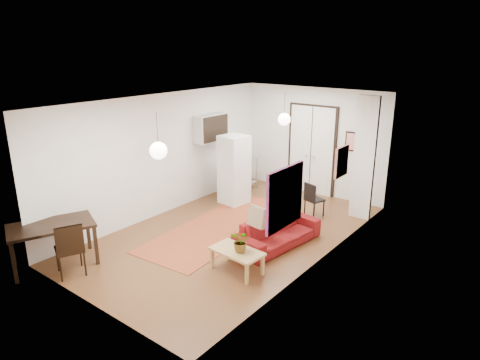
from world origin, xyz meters
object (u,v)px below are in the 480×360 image
Objects in this scene: kitchen_counter at (239,171)px; dining_chair_near at (74,242)px; fridge at (234,170)px; black_side_chair at (316,196)px; dining_table at (51,229)px; sofa at (278,232)px; coffee_table at (237,253)px; dining_chair_far at (74,242)px.

dining_chair_near is at bearing -93.98° from kitchen_counter.
fridge is (0.43, -0.76, 0.29)m from kitchen_counter.
black_side_chair is at bearing 179.92° from dining_chair_near.
dining_chair_near reaches higher than dining_table.
dining_chair_near reaches higher than black_side_chair.
dining_chair_near is (0.37, -5.32, -0.01)m from kitchen_counter.
black_side_chair is (2.14, 5.12, -0.11)m from dining_chair_near.
sofa is 1.98m from black_side_chair.
sofa is 1.16× the size of dining_table.
coffee_table is 0.78× the size of kitchen_counter.
fridge reaches higher than sofa.
black_side_chair reaches higher than coffee_table.
coffee_table is at bearing 112.02° from black_side_chair.
dining_table is at bearing -90.35° from fridge.
kitchen_counter is 0.76× the size of dining_table.
dining_chair_far is (0.00, 0.00, 0.00)m from dining_chair_near.
sofa is at bearing 166.45° from dining_chair_far.
dining_chair_near reaches higher than sofa.
dining_chair_far is (-2.32, -1.78, 0.22)m from coffee_table.
coffee_table is (0.01, -1.38, 0.09)m from sofa.
black_side_chair is at bearing 93.11° from coffee_table.
fridge is at bearing 34.13° from black_side_chair.
sofa is at bearing 166.45° from dining_chair_near.
sofa is 1.93× the size of dining_chair_near.
coffee_table is 0.56× the size of fridge.
sofa is at bearing 113.88° from black_side_chair.
sofa is 1.38m from coffee_table.
dining_chair_near is at bearing 86.24° from black_side_chair.
dining_table is 0.57m from dining_chair_far.
dining_chair_near is (-2.31, -3.16, 0.30)m from sofa.
dining_table reaches higher than coffee_table.
dining_chair_near and dining_chair_far have the same top height.
kitchen_counter is at bearing 14.44° from black_side_chair.
kitchen_counter is at bearing 127.31° from coffee_table.
black_side_chair is (2.68, 5.23, -0.25)m from dining_table.
coffee_table is 0.59× the size of dining_table.
dining_table is 0.57m from dining_chair_near.
dining_chair_near is 1.00× the size of dining_chair_far.
dining_chair_far is (0.54, 0.10, -0.14)m from dining_table.
sofa is 1.93× the size of dining_chair_far.
dining_chair_far is at bearing 86.24° from black_side_chair.
fridge is at bearing 82.72° from dining_table.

